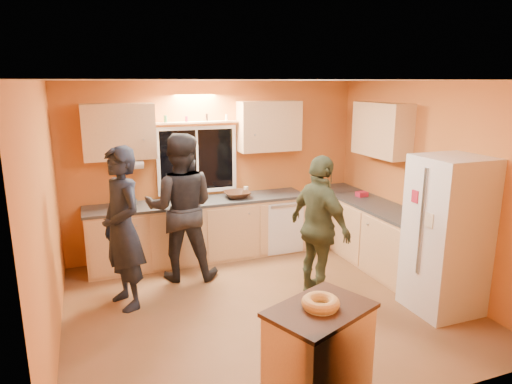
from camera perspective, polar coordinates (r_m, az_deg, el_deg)
name	(u,v)px	position (r m, az deg, el deg)	size (l,w,h in m)	color
ground	(265,305)	(5.59, 1.09, -13.92)	(4.50, 4.50, 0.00)	brown
room_shell	(262,165)	(5.47, 0.73, 3.44)	(4.54, 4.04, 2.61)	#C06731
back_counter	(224,227)	(6.91, -4.04, -4.39)	(4.23, 0.62, 0.90)	#E0B275
right_counter	(380,237)	(6.71, 15.20, -5.41)	(0.62, 1.84, 0.90)	#E0B275
refrigerator	(447,235)	(5.59, 22.76, -5.02)	(0.72, 0.70, 1.80)	silver
island	(319,353)	(4.01, 7.85, -19.27)	(1.01, 0.86, 0.82)	#E0B275
bundt_pastry	(321,303)	(3.79, 8.08, -13.54)	(0.31, 0.31, 0.09)	tan
person_left	(122,229)	(5.45, -16.35, -4.41)	(0.69, 0.45, 1.90)	black
person_center	(181,207)	(6.07, -9.40, -1.92)	(0.95, 0.74, 1.95)	black
person_right	(320,227)	(5.56, 7.97, -4.40)	(1.03, 0.43, 1.75)	#323B25
mixing_bowl	(237,195)	(6.79, -2.39, -0.33)	(0.39, 0.39, 0.10)	black
utensil_crock	(183,196)	(6.66, -9.11, -0.44)	(0.14, 0.14, 0.17)	beige
potted_plant	(424,211)	(5.95, 20.22, -2.19)	(0.27, 0.23, 0.30)	gray
red_box	(362,194)	(7.05, 13.08, -0.26)	(0.16, 0.12, 0.07)	#AA1A33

